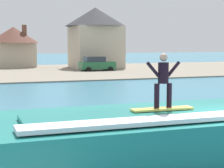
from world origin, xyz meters
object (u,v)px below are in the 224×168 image
object	(u,v)px
surfer	(163,78)
house_gabled_white	(95,35)
surfboard	(162,109)
car_far_shore	(97,64)
wave_crest	(164,133)
house_small_cottage	(14,44)

from	to	relation	value
surfer	house_gabled_white	world-z (taller)	house_gabled_white
surfboard	surfer	world-z (taller)	surfer
car_far_shore	wave_crest	bearing A→B (deg)	-104.32
surfer	house_gabled_white	bearing A→B (deg)	75.24
surfboard	wave_crest	bearing A→B (deg)	50.58
wave_crest	house_gabled_white	size ratio (longest dim) A/B	1.24
car_far_shore	house_small_cottage	bearing A→B (deg)	127.62
wave_crest	surfboard	xyz separation A→B (m)	(-0.22, -0.26, 0.80)
wave_crest	surfboard	size ratio (longest dim) A/B	5.33
surfboard	house_small_cottage	world-z (taller)	house_small_cottage
wave_crest	car_far_shore	distance (m)	37.16
surfboard	surfer	distance (m)	0.95
car_far_shore	house_small_cottage	xyz separation A→B (m)	(-8.80, 11.42, 2.45)
surfboard	surfer	bearing A→B (deg)	43.87
wave_crest	surfer	distance (m)	1.77
wave_crest	house_gabled_white	world-z (taller)	house_gabled_white
house_gabled_white	car_far_shore	bearing A→B (deg)	-106.37
car_far_shore	surfer	bearing A→B (deg)	-104.50
house_gabled_white	house_small_cottage	distance (m)	11.97
house_small_cottage	surfer	bearing A→B (deg)	-90.68
surfer	house_small_cottage	distance (m)	47.66
surfer	car_far_shore	world-z (taller)	surfer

